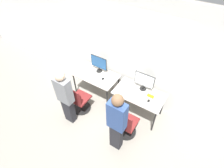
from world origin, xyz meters
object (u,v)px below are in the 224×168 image
Objects in this scene: mouse_left at (103,79)px; mouse_right at (149,101)px; office_chair_left at (79,101)px; monitor_right at (144,81)px; person_right at (117,122)px; office_chair_right at (126,125)px; keyboard_right at (138,95)px; person_left at (65,97)px; monitor_left at (99,63)px; keyboard_left at (94,76)px.

mouse_left is 1.00× the size of mouse_right.
office_chair_left is at bearing -158.45° from mouse_right.
monitor_right is 1.27m from person_right.
mouse_left is 1.33m from office_chair_right.
monitor_right reaches higher than keyboard_right.
mouse_left is at bearing 74.09° from person_left.
monitor_right is 1.22× the size of keyboard_right.
keyboard_right is 1.02m from person_right.
monitor_right is (1.30, 0.01, 0.00)m from monitor_left.
monitor_left is 0.29× the size of person_right.
mouse_right is at bearing -45.91° from monitor_right.
person_right is at bearing -105.04° from mouse_right.
keyboard_left and keyboard_right have the same top height.
keyboard_left is (0.00, -0.24, -0.26)m from monitor_left.
monitor_left reaches higher than keyboard_right.
keyboard_left is 1.67m from person_right.
office_chair_right is 0.53× the size of person_right.
mouse_right is (0.28, -0.02, 0.01)m from keyboard_right.
person_right is (1.32, -1.26, -0.07)m from monitor_left.
monitor_left is at bearing 141.14° from mouse_left.
mouse_left is 0.10× the size of office_chair_right.
office_chair_right is at bearing 15.53° from person_left.
monitor_left is at bearing 90.00° from keyboard_left.
office_chair_left is at bearing -145.05° from monitor_right.
person_right is at bearing -14.66° from office_chair_left.
keyboard_right is 0.28m from mouse_right.
monitor_left is at bearing 88.81° from office_chair_left.
person_right is at bearing -89.01° from keyboard_right.
keyboard_right is 0.24× the size of person_right.
person_left is at bearing -105.91° from mouse_left.
mouse_right is (1.61, 1.00, -0.12)m from person_left.
office_chair_left is 1.73m from monitor_right.
office_chair_left reaches higher than keyboard_left.
office_chair_right is (1.38, 0.38, -0.50)m from person_left.
person_left is 17.73× the size of mouse_right.
office_chair_right is (0.05, -0.90, -0.64)m from monitor_right.
keyboard_left is 0.82× the size of monitor_right.
keyboard_right is at bearing -2.08° from mouse_left.
mouse_right is (1.58, -0.03, 0.01)m from keyboard_left.
person_right is (-0.26, -0.98, 0.17)m from mouse_right.
keyboard_right is 4.42× the size of mouse_right.
keyboard_left is at bearing -168.70° from monitor_right.
keyboard_right is (1.32, 0.65, 0.38)m from office_chair_left.
office_chair_left is at bearing -153.72° from keyboard_right.
monitor_right is 0.47m from mouse_right.
person_left reaches higher than keyboard_left.
office_chair_right is 0.67m from person_right.
office_chair_left is 1.37m from office_chair_right.
keyboard_left is at bearing 178.90° from mouse_right.
mouse_left is 1.48m from person_right.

